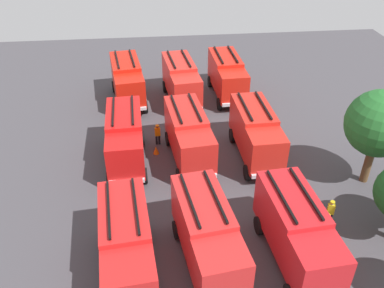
{
  "coord_description": "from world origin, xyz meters",
  "views": [
    {
      "loc": [
        24.97,
        -2.66,
        17.99
      ],
      "look_at": [
        0.0,
        0.0,
        1.4
      ],
      "focal_mm": 38.22,
      "sensor_mm": 36.0,
      "label": 1
    }
  ],
  "objects_px": {
    "tree_0": "(380,124)",
    "fire_truck_0": "(127,80)",
    "firefighter_2": "(158,134)",
    "firefighter_0": "(127,204)",
    "fire_truck_8": "(297,230)",
    "fire_truck_2": "(126,244)",
    "fire_truck_7": "(256,132)",
    "fire_truck_3": "(181,80)",
    "firefighter_3": "(326,224)",
    "firefighter_1": "(308,203)",
    "fire_truck_4": "(189,134)",
    "fire_truck_6": "(227,75)",
    "fire_truck_5": "(207,234)",
    "traffic_cone_0": "(156,150)",
    "firefighter_4": "(330,211)",
    "fire_truck_1": "(125,137)"
  },
  "relations": [
    {
      "from": "fire_truck_7",
      "to": "fire_truck_8",
      "type": "xyz_separation_m",
      "value": [
        9.99,
        -0.18,
        0.0
      ]
    },
    {
      "from": "firefighter_1",
      "to": "tree_0",
      "type": "xyz_separation_m",
      "value": [
        -2.9,
        5.15,
        3.7
      ]
    },
    {
      "from": "fire_truck_1",
      "to": "fire_truck_5",
      "type": "relative_size",
      "value": 0.98
    },
    {
      "from": "fire_truck_4",
      "to": "firefighter_1",
      "type": "relative_size",
      "value": 4.54
    },
    {
      "from": "fire_truck_1",
      "to": "firefighter_2",
      "type": "bearing_deg",
      "value": 130.06
    },
    {
      "from": "fire_truck_0",
      "to": "fire_truck_7",
      "type": "xyz_separation_m",
      "value": [
        10.28,
        9.67,
        0.0
      ]
    },
    {
      "from": "fire_truck_8",
      "to": "fire_truck_5",
      "type": "bearing_deg",
      "value": -97.3
    },
    {
      "from": "fire_truck_5",
      "to": "fire_truck_6",
      "type": "distance_m",
      "value": 20.62
    },
    {
      "from": "firefighter_4",
      "to": "firefighter_0",
      "type": "bearing_deg",
      "value": 100.1
    },
    {
      "from": "fire_truck_3",
      "to": "firefighter_0",
      "type": "distance_m",
      "value": 16.1
    },
    {
      "from": "fire_truck_1",
      "to": "firefighter_4",
      "type": "relative_size",
      "value": 4.23
    },
    {
      "from": "fire_truck_2",
      "to": "tree_0",
      "type": "relative_size",
      "value": 1.08
    },
    {
      "from": "firefighter_2",
      "to": "firefighter_0",
      "type": "bearing_deg",
      "value": -21.12
    },
    {
      "from": "traffic_cone_0",
      "to": "firefighter_2",
      "type": "bearing_deg",
      "value": 171.32
    },
    {
      "from": "fire_truck_7",
      "to": "traffic_cone_0",
      "type": "xyz_separation_m",
      "value": [
        -1.13,
        -7.41,
        -1.83
      ]
    },
    {
      "from": "fire_truck_2",
      "to": "fire_truck_4",
      "type": "relative_size",
      "value": 1.0
    },
    {
      "from": "fire_truck_5",
      "to": "firefighter_3",
      "type": "xyz_separation_m",
      "value": [
        -1.14,
        7.14,
        -1.16
      ]
    },
    {
      "from": "firefighter_2",
      "to": "tree_0",
      "type": "distance_m",
      "value": 15.9
    },
    {
      "from": "fire_truck_8",
      "to": "tree_0",
      "type": "distance_m",
      "value": 9.84
    },
    {
      "from": "fire_truck_7",
      "to": "firefighter_4",
      "type": "relative_size",
      "value": 4.22
    },
    {
      "from": "fire_truck_2",
      "to": "fire_truck_7",
      "type": "xyz_separation_m",
      "value": [
        -10.02,
        9.2,
        0.0
      ]
    },
    {
      "from": "fire_truck_6",
      "to": "firefighter_0",
      "type": "xyz_separation_m",
      "value": [
        15.96,
        -9.11,
        -1.11
      ]
    },
    {
      "from": "fire_truck_7",
      "to": "firefighter_3",
      "type": "height_order",
      "value": "fire_truck_7"
    },
    {
      "from": "fire_truck_3",
      "to": "fire_truck_4",
      "type": "relative_size",
      "value": 1.0
    },
    {
      "from": "fire_truck_2",
      "to": "firefighter_4",
      "type": "height_order",
      "value": "fire_truck_2"
    },
    {
      "from": "fire_truck_3",
      "to": "fire_truck_7",
      "type": "relative_size",
      "value": 1.02
    },
    {
      "from": "tree_0",
      "to": "traffic_cone_0",
      "type": "distance_m",
      "value": 15.79
    },
    {
      "from": "fire_truck_4",
      "to": "fire_truck_6",
      "type": "distance_m",
      "value": 11.15
    },
    {
      "from": "fire_truck_6",
      "to": "firefighter_1",
      "type": "relative_size",
      "value": 4.45
    },
    {
      "from": "fire_truck_7",
      "to": "traffic_cone_0",
      "type": "height_order",
      "value": "fire_truck_7"
    },
    {
      "from": "fire_truck_7",
      "to": "tree_0",
      "type": "bearing_deg",
      "value": 60.42
    },
    {
      "from": "fire_truck_3",
      "to": "traffic_cone_0",
      "type": "distance_m",
      "value": 9.2
    },
    {
      "from": "fire_truck_5",
      "to": "tree_0",
      "type": "relative_size",
      "value": 1.09
    },
    {
      "from": "fire_truck_3",
      "to": "tree_0",
      "type": "xyz_separation_m",
      "value": [
        13.46,
        11.71,
        2.46
      ]
    },
    {
      "from": "fire_truck_6",
      "to": "firefighter_4",
      "type": "bearing_deg",
      "value": 8.14
    },
    {
      "from": "fire_truck_8",
      "to": "firefighter_0",
      "type": "relative_size",
      "value": 4.0
    },
    {
      "from": "fire_truck_2",
      "to": "fire_truck_6",
      "type": "relative_size",
      "value": 1.02
    },
    {
      "from": "firefighter_2",
      "to": "fire_truck_0",
      "type": "bearing_deg",
      "value": -168.41
    },
    {
      "from": "fire_truck_1",
      "to": "firefighter_4",
      "type": "distance_m",
      "value": 14.78
    },
    {
      "from": "fire_truck_3",
      "to": "firefighter_0",
      "type": "relative_size",
      "value": 4.03
    },
    {
      "from": "firefighter_1",
      "to": "fire_truck_8",
      "type": "bearing_deg",
      "value": 157.69
    },
    {
      "from": "tree_0",
      "to": "fire_truck_0",
      "type": "bearing_deg",
      "value": -130.03
    },
    {
      "from": "fire_truck_5",
      "to": "fire_truck_2",
      "type": "bearing_deg",
      "value": -94.08
    },
    {
      "from": "fire_truck_2",
      "to": "firefighter_2",
      "type": "relative_size",
      "value": 4.25
    },
    {
      "from": "firefighter_0",
      "to": "firefighter_3",
      "type": "relative_size",
      "value": 1.04
    },
    {
      "from": "fire_truck_3",
      "to": "firefighter_3",
      "type": "xyz_separation_m",
      "value": [
        18.35,
        6.88,
        -1.16
      ]
    },
    {
      "from": "fire_truck_1",
      "to": "firefighter_0",
      "type": "bearing_deg",
      "value": -0.26
    },
    {
      "from": "firefighter_1",
      "to": "tree_0",
      "type": "distance_m",
      "value": 6.97
    },
    {
      "from": "fire_truck_6",
      "to": "firefighter_4",
      "type": "relative_size",
      "value": 4.23
    },
    {
      "from": "fire_truck_0",
      "to": "fire_truck_3",
      "type": "xyz_separation_m",
      "value": [
        0.54,
        4.95,
        0.0
      ]
    }
  ]
}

